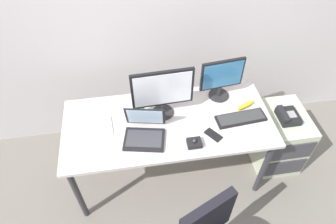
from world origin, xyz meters
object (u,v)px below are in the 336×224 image
(paper_notepad, at_px, (103,127))
(monitor_side, at_px, (222,77))
(trackball_mouse, at_px, (194,143))
(coffee_mug, at_px, (140,114))
(banana, at_px, (246,105))
(laptop, at_px, (145,131))
(file_cabinet, at_px, (277,138))
(monitor_main, at_px, (163,91))
(desk_phone, at_px, (287,116))
(cell_phone, at_px, (213,135))
(keyboard, at_px, (241,118))

(paper_notepad, bearing_deg, monitor_side, 11.80)
(trackball_mouse, height_order, paper_notepad, trackball_mouse)
(coffee_mug, xyz_separation_m, banana, (0.90, -0.01, -0.03))
(laptop, bearing_deg, trackball_mouse, -22.35)
(file_cabinet, height_order, monitor_main, monitor_main)
(desk_phone, relative_size, paper_notepad, 0.96)
(file_cabinet, bearing_deg, cell_phone, -164.10)
(file_cabinet, bearing_deg, monitor_side, 159.88)
(keyboard, distance_m, paper_notepad, 1.12)
(monitor_main, height_order, paper_notepad, monitor_main)
(coffee_mug, bearing_deg, cell_phone, -26.13)
(keyboard, bearing_deg, laptop, -176.70)
(monitor_side, bearing_deg, file_cabinet, -20.12)
(monitor_side, bearing_deg, monitor_main, -166.09)
(coffee_mug, distance_m, cell_phone, 0.61)
(monitor_side, relative_size, trackball_mouse, 3.49)
(monitor_main, height_order, laptop, monitor_main)
(file_cabinet, distance_m, trackball_mouse, 1.07)
(laptop, xyz_separation_m, banana, (0.88, 0.18, -0.03))
(monitor_side, xyz_separation_m, trackball_mouse, (-0.33, -0.49, -0.19))
(file_cabinet, distance_m, monitor_main, 1.31)
(trackball_mouse, relative_size, cell_phone, 0.77)
(monitor_main, height_order, coffee_mug, monitor_main)
(laptop, bearing_deg, banana, 11.28)
(desk_phone, distance_m, paper_notepad, 1.60)
(desk_phone, height_order, banana, banana)
(monitor_side, height_order, laptop, monitor_side)
(coffee_mug, relative_size, cell_phone, 0.72)
(laptop, distance_m, cell_phone, 0.54)
(monitor_side, xyz_separation_m, banana, (0.19, -0.17, -0.19))
(monitor_main, relative_size, paper_notepad, 2.37)
(file_cabinet, xyz_separation_m, cell_phone, (-0.75, -0.21, 0.46))
(monitor_main, relative_size, laptop, 1.37)
(paper_notepad, relative_size, banana, 1.09)
(keyboard, xyz_separation_m, banana, (0.09, 0.13, 0.01))
(paper_notepad, relative_size, cell_phone, 1.46)
(keyboard, distance_m, cell_phone, 0.30)
(banana, bearing_deg, monitor_side, 138.45)
(paper_notepad, xyz_separation_m, banana, (1.21, 0.05, 0.01))
(file_cabinet, distance_m, monitor_side, 0.91)
(desk_phone, distance_m, coffee_mug, 1.30)
(desk_phone, bearing_deg, cell_phone, -165.12)
(laptop, bearing_deg, monitor_side, 26.35)
(laptop, relative_size, cell_phone, 2.53)
(file_cabinet, distance_m, keyboard, 0.67)
(laptop, distance_m, coffee_mug, 0.19)
(cell_phone, bearing_deg, coffee_mug, 117.75)
(keyboard, bearing_deg, file_cabinet, 9.77)
(cell_phone, bearing_deg, trackball_mouse, 165.03)
(keyboard, bearing_deg, monitor_main, 164.79)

